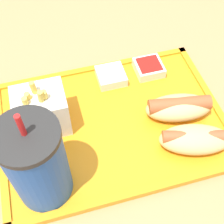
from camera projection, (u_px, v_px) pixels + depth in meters
dining_table at (125, 192)px, 0.88m from camera, size 1.14×1.11×0.76m
food_tray at (112, 124)px, 0.55m from camera, size 0.39×0.28×0.01m
soda_cup at (37, 164)px, 0.42m from camera, size 0.08×0.08×0.19m
hot_dog_far at (195, 139)px, 0.50m from camera, size 0.13×0.08×0.04m
hot_dog_near at (179, 107)px, 0.54m from camera, size 0.12×0.07×0.04m
fries_carton at (42, 111)px, 0.51m from camera, size 0.08×0.07×0.10m
sauce_cup_mayo at (111, 76)px, 0.60m from camera, size 0.05×0.05×0.02m
sauce_cup_ketchup at (149, 67)px, 0.61m from camera, size 0.05×0.05×0.02m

